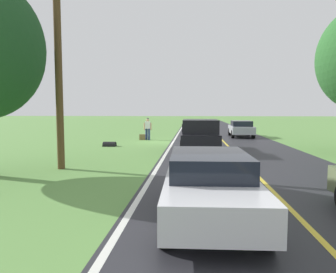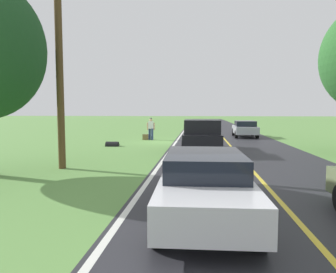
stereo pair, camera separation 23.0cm
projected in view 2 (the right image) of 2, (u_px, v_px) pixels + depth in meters
name	position (u px, v px, depth m)	size (l,w,h in m)	color
ground_plane	(164.00, 142.00, 23.02)	(200.00, 200.00, 0.00)	#609347
road_surface	(227.00, 143.00, 22.57)	(7.82, 120.00, 0.00)	#28282D
lane_edge_line	(176.00, 142.00, 22.93)	(0.16, 117.60, 0.00)	silver
lane_centre_line	(227.00, 142.00, 22.57)	(0.14, 117.60, 0.00)	gold
hitchhiker_walking	(151.00, 127.00, 24.64)	(0.62, 0.51, 1.75)	navy
suitcase_carried	(146.00, 137.00, 24.63)	(0.20, 0.46, 0.44)	brown
pickup_truck_passing	(202.00, 135.00, 17.52)	(2.14, 5.42, 1.82)	black
sedan_near_oncoming	(245.00, 128.00, 27.20)	(2.02, 4.45, 1.41)	#B2B7C1
sedan_ahead_same_lane	(205.00, 184.00, 6.68)	(2.01, 4.44, 1.41)	silver
utility_pole_roadside	(59.00, 60.00, 12.21)	(0.28, 0.28, 8.59)	brown
drainage_culvert	(112.00, 146.00, 20.30)	(0.60, 0.60, 0.80)	black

